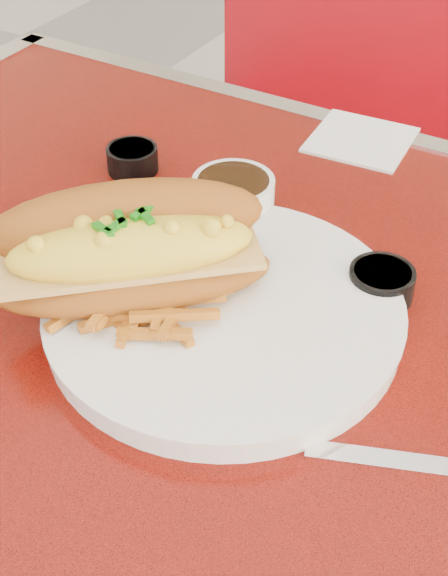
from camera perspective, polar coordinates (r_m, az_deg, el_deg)
The scene contains 9 objects.
diner_table at distance 0.80m, azimuth 2.36°, elevation -12.34°, with size 1.23×0.83×0.77m.
dinner_plate at distance 0.69m, azimuth -0.00°, elevation -1.75°, with size 0.38×0.38×0.02m.
mac_hoagie at distance 0.68m, azimuth -6.67°, elevation 2.75°, with size 0.25×0.24×0.11m.
fries_pile at distance 0.68m, azimuth -5.72°, elevation -0.35°, with size 0.10×0.09×0.03m, color orange, non-canonical shape.
fork at distance 0.66m, azimuth -3.96°, elevation -3.50°, with size 0.04×0.15×0.00m.
gravy_ramekin at distance 0.82m, azimuth 0.67°, elevation 6.44°, with size 0.09×0.09×0.05m.
sauce_cup_left at distance 0.91m, azimuth -6.54°, elevation 9.18°, with size 0.07×0.07×0.03m.
sauce_cup_right at distance 0.73m, azimuth 11.11°, elevation 0.37°, with size 0.08×0.08×0.03m.
paper_napkin at distance 0.98m, azimuth 9.70°, elevation 10.35°, with size 0.11×0.11×0.00m, color white.
Camera 1 is at (0.22, -0.44, 1.24)m, focal length 50.00 mm.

